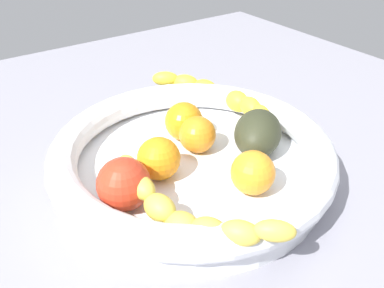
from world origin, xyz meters
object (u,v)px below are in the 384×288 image
(banana_draped_right, at_px, (186,214))
(orange_mid_right, at_px, (184,121))
(banana_draped_left, at_px, (218,95))
(avocado_dark, at_px, (258,133))
(orange_rear, at_px, (253,173))
(tomato_red, at_px, (124,184))
(orange_mid_left, at_px, (159,159))
(fruit_bowl, at_px, (192,158))
(orange_front, at_px, (197,135))

(banana_draped_right, bearing_deg, orange_mid_right, -33.43)
(banana_draped_left, relative_size, avocado_dark, 2.52)
(orange_rear, distance_m, avocado_dark, 0.09)
(banana_draped_left, xyz_separation_m, orange_rear, (-0.19, 0.09, 0.00))
(orange_rear, distance_m, tomato_red, 0.15)
(banana_draped_left, bearing_deg, orange_mid_left, 120.61)
(fruit_bowl, distance_m, tomato_red, 0.12)
(banana_draped_left, relative_size, banana_draped_right, 1.08)
(orange_mid_left, height_order, orange_rear, same)
(orange_mid_right, bearing_deg, avocado_dark, -143.23)
(banana_draped_right, height_order, orange_mid_right, same)
(orange_rear, height_order, tomato_red, tomato_red)
(banana_draped_right, bearing_deg, orange_mid_left, -16.28)
(orange_mid_left, distance_m, orange_rear, 0.12)
(fruit_bowl, bearing_deg, banana_draped_left, -50.19)
(avocado_dark, bearing_deg, fruit_bowl, 74.16)
(orange_front, bearing_deg, banana_draped_left, -50.70)
(orange_mid_right, bearing_deg, orange_front, 174.75)
(orange_front, distance_m, avocado_dark, 0.08)
(fruit_bowl, distance_m, orange_front, 0.04)
(banana_draped_right, relative_size, tomato_red, 3.45)
(fruit_bowl, xyz_separation_m, orange_mid_left, (-0.00, 0.05, 0.02))
(orange_mid_left, bearing_deg, avocado_dark, -100.08)
(banana_draped_left, height_order, orange_mid_left, orange_mid_left)
(orange_mid_right, height_order, avocado_dark, avocado_dark)
(orange_rear, height_order, avocado_dark, avocado_dark)
(orange_mid_left, xyz_separation_m, orange_mid_right, (0.06, -0.08, 0.00))
(orange_mid_right, bearing_deg, banana_draped_left, -66.04)
(banana_draped_left, height_order, avocado_dark, avocado_dark)
(banana_draped_right, relative_size, orange_mid_left, 3.92)
(orange_mid_left, xyz_separation_m, orange_rear, (-0.09, -0.08, -0.00))
(banana_draped_left, xyz_separation_m, banana_draped_right, (-0.20, 0.20, 0.00))
(orange_mid_left, bearing_deg, banana_draped_left, -59.39)
(banana_draped_left, height_order, banana_draped_right, banana_draped_right)
(orange_rear, relative_size, tomato_red, 0.87)
(orange_mid_right, distance_m, avocado_dark, 0.11)
(fruit_bowl, height_order, orange_front, orange_front)
(banana_draped_right, height_order, orange_front, banana_draped_right)
(banana_draped_right, distance_m, tomato_red, 0.08)
(orange_front, relative_size, orange_mid_right, 0.92)
(fruit_bowl, distance_m, banana_draped_left, 0.16)
(banana_draped_left, bearing_deg, tomato_red, 118.51)
(avocado_dark, distance_m, tomato_red, 0.20)
(fruit_bowl, relative_size, orange_rear, 6.94)
(orange_front, xyz_separation_m, orange_mid_right, (0.04, -0.00, 0.00))
(banana_draped_right, xyz_separation_m, orange_mid_right, (0.16, -0.11, -0.00))
(banana_draped_right, distance_m, orange_mid_left, 0.11)
(fruit_bowl, xyz_separation_m, avocado_dark, (-0.03, -0.09, 0.02))
(orange_front, bearing_deg, avocado_dark, -125.28)
(orange_front, xyz_separation_m, tomato_red, (-0.05, 0.14, 0.01))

